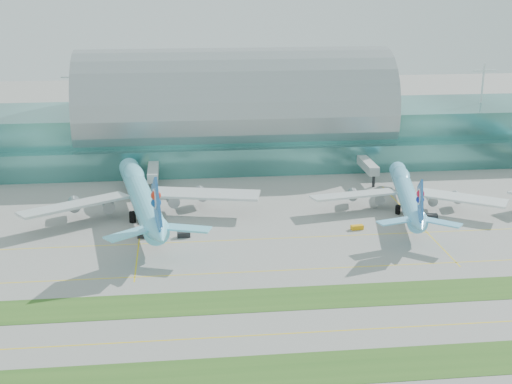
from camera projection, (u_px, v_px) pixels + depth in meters
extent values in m
plane|color=gray|center=(284.00, 303.00, 159.39)|extent=(700.00, 700.00, 0.00)
cube|color=#3D7A75|center=(235.00, 133.00, 279.72)|extent=(340.00, 42.00, 20.00)
cube|color=#3D7A75|center=(240.00, 161.00, 258.44)|extent=(340.00, 8.00, 10.00)
ellipsoid|color=#9EA5A8|center=(234.00, 108.00, 276.74)|extent=(340.00, 46.20, 16.17)
cylinder|color=white|center=(234.00, 87.00, 274.36)|extent=(0.80, 0.80, 16.00)
cube|color=#B2B7B7|center=(153.00, 170.00, 244.53)|extent=(3.50, 22.00, 3.00)
cylinder|color=black|center=(153.00, 189.00, 236.08)|extent=(1.00, 1.00, 4.00)
cube|color=#B2B7B7|center=(366.00, 164.00, 252.59)|extent=(3.50, 22.00, 3.00)
cylinder|color=black|center=(373.00, 181.00, 244.15)|extent=(1.00, 1.00, 4.00)
cube|color=#2D591E|center=(306.00, 369.00, 132.82)|extent=(420.00, 12.00, 0.08)
cube|color=#2D591E|center=(282.00, 299.00, 161.27)|extent=(420.00, 12.00, 0.08)
cube|color=yellow|center=(294.00, 333.00, 146.11)|extent=(420.00, 0.35, 0.01)
cube|color=yellow|center=(273.00, 271.00, 176.46)|extent=(420.00, 0.35, 0.01)
cube|color=yellow|center=(262.00, 239.00, 197.33)|extent=(420.00, 0.35, 0.01)
cylinder|color=#6DD5F0|center=(141.00, 196.00, 213.34)|extent=(17.40, 67.24, 6.70)
ellipsoid|color=#6DD5F0|center=(134.00, 173.00, 230.04)|extent=(9.56, 21.14, 4.78)
cone|color=#6DD5F0|center=(128.00, 165.00, 246.52)|extent=(7.49, 6.41, 6.70)
cone|color=#6DD5F0|center=(159.00, 235.00, 178.18)|extent=(7.85, 10.63, 6.37)
cube|color=silver|center=(75.00, 205.00, 206.44)|extent=(31.95, 23.79, 1.32)
cylinder|color=#989BA0|center=(91.00, 205.00, 213.74)|extent=(4.59, 6.46, 3.68)
cube|color=silver|center=(206.00, 194.00, 216.52)|extent=(33.43, 15.09, 1.32)
cylinder|color=#989BA0|center=(187.00, 197.00, 221.30)|extent=(4.59, 6.46, 3.68)
cube|color=#2867B6|center=(157.00, 206.00, 178.14)|extent=(2.93, 14.13, 15.59)
cylinder|color=white|center=(156.00, 199.00, 178.65)|extent=(1.80, 5.28, 5.19)
cylinder|color=black|center=(132.00, 188.00, 238.23)|extent=(1.95, 1.95, 3.24)
cylinder|color=black|center=(133.00, 217.00, 210.01)|extent=(1.95, 1.95, 3.24)
cylinder|color=black|center=(154.00, 215.00, 211.68)|extent=(1.95, 1.95, 3.24)
cylinder|color=#6FC9F4|center=(406.00, 193.00, 219.28)|extent=(16.74, 55.74, 5.58)
ellipsoid|color=#6FC9F4|center=(401.00, 175.00, 233.67)|extent=(8.62, 17.67, 3.97)
cone|color=#6FC9F4|center=(397.00, 168.00, 247.84)|extent=(6.37, 5.53, 5.58)
cone|color=#6FC9F4|center=(420.00, 225.00, 189.03)|extent=(6.82, 9.00, 5.30)
cube|color=white|center=(354.00, 195.00, 219.08)|extent=(27.76, 11.50, 1.10)
cylinder|color=#92969A|center=(366.00, 196.00, 223.91)|extent=(4.00, 5.46, 3.06)
cube|color=white|center=(461.00, 198.00, 216.28)|extent=(26.21, 20.59, 1.10)
cylinder|color=#92969A|center=(444.00, 198.00, 221.81)|extent=(4.00, 5.46, 3.06)
cube|color=blue|center=(420.00, 203.00, 189.05)|extent=(2.92, 11.69, 12.97)
cylinder|color=white|center=(420.00, 197.00, 189.51)|extent=(1.67, 4.39, 4.32)
cylinder|color=black|center=(399.00, 186.00, 240.66)|extent=(1.62, 1.62, 2.70)
cylinder|color=black|center=(398.00, 210.00, 217.32)|extent=(1.62, 1.62, 2.70)
cylinder|color=black|center=(416.00, 210.00, 216.86)|extent=(1.62, 1.62, 2.70)
cube|color=black|center=(144.00, 235.00, 198.41)|extent=(3.96, 2.30, 1.39)
cube|color=black|center=(184.00, 235.00, 198.47)|extent=(3.67, 1.97, 1.47)
cube|color=orange|center=(357.00, 227.00, 204.43)|extent=(3.74, 2.02, 1.27)
cube|color=black|center=(432.00, 217.00, 212.95)|extent=(3.56, 2.44, 1.53)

